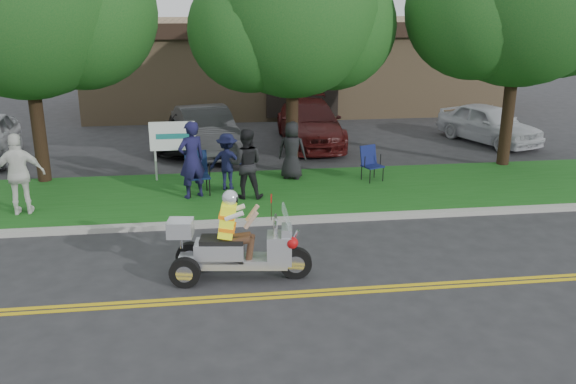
{
  "coord_description": "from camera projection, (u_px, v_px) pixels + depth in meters",
  "views": [
    {
      "loc": [
        -1.9,
        -10.05,
        5.0
      ],
      "look_at": [
        -0.31,
        2.0,
        1.09
      ],
      "focal_mm": 38.0,
      "sensor_mm": 36.0,
      "label": 1
    }
  ],
  "objects": [
    {
      "name": "parked_car_far_right",
      "position": [
        489.0,
        124.0,
        21.66
      ],
      "size": [
        2.97,
        4.36,
        1.38
      ],
      "primitive_type": "imported",
      "rotation": [
        0.0,
        0.0,
        0.37
      ],
      "color": "silver",
      "rests_on": "ground"
    },
    {
      "name": "centerline_far",
      "position": [
        323.0,
        290.0,
        10.85
      ],
      "size": [
        60.0,
        0.1,
        0.01
      ],
      "primitive_type": "cube",
      "color": "gold",
      "rests_on": "ground"
    },
    {
      "name": "tree_mid",
      "position": [
        294.0,
        18.0,
        16.79
      ],
      "size": [
        5.88,
        4.8,
        7.05
      ],
      "color": "#332114",
      "rests_on": "ground"
    },
    {
      "name": "business_sign",
      "position": [
        173.0,
        139.0,
        16.73
      ],
      "size": [
        1.25,
        0.06,
        1.75
      ],
      "color": "silver",
      "rests_on": "ground"
    },
    {
      "name": "parked_car_right",
      "position": [
        310.0,
        123.0,
        21.55
      ],
      "size": [
        2.27,
        5.17,
        1.48
      ],
      "primitive_type": "imported",
      "rotation": [
        0.0,
        0.0,
        -0.04
      ],
      "color": "#461010",
      "rests_on": "ground"
    },
    {
      "name": "curb",
      "position": [
        295.0,
        220.0,
        14.11
      ],
      "size": [
        60.0,
        0.25,
        0.12
      ],
      "primitive_type": "cube",
      "color": "#A8A89E",
      "rests_on": "ground"
    },
    {
      "name": "parked_car_left",
      "position": [
        206.0,
        131.0,
        20.24
      ],
      "size": [
        2.5,
        4.79,
        1.5
      ],
      "primitive_type": "imported",
      "rotation": [
        0.0,
        0.0,
        0.21
      ],
      "color": "#343437",
      "rests_on": "ground"
    },
    {
      "name": "ground",
      "position": [
        319.0,
        280.0,
        11.25
      ],
      "size": [
        120.0,
        120.0,
        0.0
      ],
      "primitive_type": "plane",
      "color": "#28282B",
      "rests_on": "ground"
    },
    {
      "name": "grass_verge",
      "position": [
        284.0,
        192.0,
        16.14
      ],
      "size": [
        60.0,
        4.0,
        0.1
      ],
      "primitive_type": "cube",
      "color": "#185416",
      "rests_on": "ground"
    },
    {
      "name": "spectator_adult_left",
      "position": [
        192.0,
        160.0,
        15.29
      ],
      "size": [
        0.86,
        0.76,
        1.97
      ],
      "primitive_type": "imported",
      "rotation": [
        0.0,
        0.0,
        3.64
      ],
      "color": "#18163E",
      "rests_on": "grass_verge"
    },
    {
      "name": "tree_left",
      "position": [
        25.0,
        3.0,
        15.6
      ],
      "size": [
        6.62,
        5.4,
        7.78
      ],
      "color": "#332114",
      "rests_on": "ground"
    },
    {
      "name": "parked_car_mid",
      "position": [
        191.0,
        130.0,
        21.01
      ],
      "size": [
        2.53,
        4.59,
        1.22
      ],
      "primitive_type": "imported",
      "rotation": [
        0.0,
        0.0,
        -0.12
      ],
      "color": "black",
      "rests_on": "ground"
    },
    {
      "name": "trike_scooter",
      "position": [
        234.0,
        248.0,
        11.16
      ],
      "size": [
        2.64,
        0.96,
        1.72
      ],
      "rotation": [
        0.0,
        0.0,
        -0.13
      ],
      "color": "black",
      "rests_on": "ground"
    },
    {
      "name": "lawn_chair_a",
      "position": [
        197.0,
        170.0,
        15.75
      ],
      "size": [
        0.66,
        0.68,
        1.1
      ],
      "rotation": [
        0.0,
        0.0,
        0.16
      ],
      "color": "black",
      "rests_on": "grass_verge"
    },
    {
      "name": "spectator_chair_a",
      "position": [
        227.0,
        162.0,
        16.02
      ],
      "size": [
        1.07,
        0.76,
        1.51
      ],
      "primitive_type": "imported",
      "rotation": [
        0.0,
        0.0,
        2.91
      ],
      "color": "#141738",
      "rests_on": "grass_verge"
    },
    {
      "name": "centerline_near",
      "position": [
        324.0,
        295.0,
        10.7
      ],
      "size": [
        60.0,
        0.1,
        0.01
      ],
      "primitive_type": "cube",
      "color": "gold",
      "rests_on": "ground"
    },
    {
      "name": "commercial_building",
      "position": [
        289.0,
        63.0,
        28.8
      ],
      "size": [
        18.0,
        8.2,
        4.0
      ],
      "color": "#9E7F5B",
      "rests_on": "ground"
    },
    {
      "name": "spectator_chair_b",
      "position": [
        292.0,
        150.0,
        16.96
      ],
      "size": [
        0.92,
        0.76,
        1.62
      ],
      "primitive_type": "imported",
      "rotation": [
        0.0,
        0.0,
        2.79
      ],
      "color": "black",
      "rests_on": "grass_verge"
    },
    {
      "name": "lawn_chair_b",
      "position": [
        370.0,
        161.0,
        16.93
      ],
      "size": [
        0.66,
        0.67,
        0.96
      ],
      "rotation": [
        0.0,
        0.0,
        0.36
      ],
      "color": "black",
      "rests_on": "grass_verge"
    },
    {
      "name": "spectator_adult_mid",
      "position": [
        246.0,
        164.0,
        15.3
      ],
      "size": [
        0.96,
        0.8,
        1.77
      ],
      "primitive_type": "imported",
      "rotation": [
        0.0,
        0.0,
        2.98
      ],
      "color": "black",
      "rests_on": "grass_verge"
    },
    {
      "name": "spectator_adult_right",
      "position": [
        19.0,
        174.0,
        14.14
      ],
      "size": [
        1.17,
        0.59,
        1.93
      ],
      "primitive_type": "imported",
      "rotation": [
        0.0,
        0.0,
        3.25
      ],
      "color": "white",
      "rests_on": "grass_verge"
    }
  ]
}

